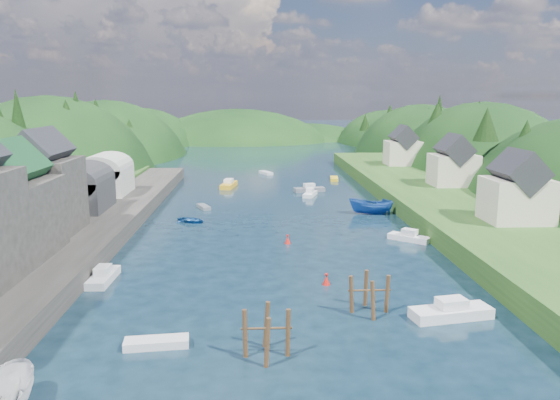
{
  "coord_description": "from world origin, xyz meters",
  "views": [
    {
      "loc": [
        -2.96,
        -38.34,
        16.68
      ],
      "look_at": [
        0.0,
        28.0,
        4.0
      ],
      "focal_mm": 35.0,
      "sensor_mm": 36.0,
      "label": 1
    }
  ],
  "objects_px": {
    "piling_cluster_near": "(267,337)",
    "channel_buoy_near": "(326,280)",
    "piling_cluster_far": "(369,297)",
    "channel_buoy_far": "(288,240)"
  },
  "relations": [
    {
      "from": "piling_cluster_near",
      "to": "channel_buoy_near",
      "type": "xyz_separation_m",
      "value": [
        5.64,
        13.52,
        -0.88
      ]
    },
    {
      "from": "piling_cluster_far",
      "to": "channel_buoy_near",
      "type": "xyz_separation_m",
      "value": [
        -2.51,
        6.52,
        -0.78
      ]
    },
    {
      "from": "channel_buoy_near",
      "to": "channel_buoy_far",
      "type": "distance_m",
      "value": 14.29
    },
    {
      "from": "piling_cluster_near",
      "to": "channel_buoy_near",
      "type": "height_order",
      "value": "piling_cluster_near"
    },
    {
      "from": "piling_cluster_near",
      "to": "channel_buoy_near",
      "type": "distance_m",
      "value": 14.68
    },
    {
      "from": "piling_cluster_far",
      "to": "channel_buoy_far",
      "type": "relative_size",
      "value": 3.31
    },
    {
      "from": "piling_cluster_far",
      "to": "channel_buoy_far",
      "type": "bearing_deg",
      "value": 104.1
    },
    {
      "from": "channel_buoy_far",
      "to": "piling_cluster_far",
      "type": "bearing_deg",
      "value": -75.9
    },
    {
      "from": "channel_buoy_far",
      "to": "piling_cluster_near",
      "type": "bearing_deg",
      "value": -96.18
    },
    {
      "from": "channel_buoy_near",
      "to": "channel_buoy_far",
      "type": "relative_size",
      "value": 1.0
    }
  ]
}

